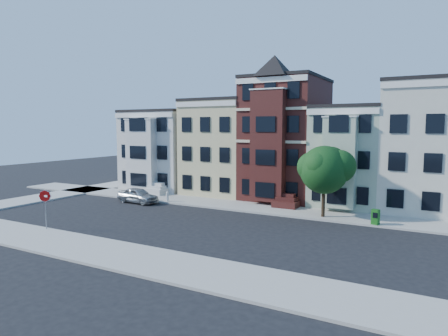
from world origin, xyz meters
The scene contains 14 objects.
ground centered at (0.00, 0.00, 0.00)m, with size 120.00×120.00×0.00m, color black.
far_sidewalk centered at (0.00, 8.00, 0.07)m, with size 60.00×4.00×0.15m, color #9E9B93.
near_sidewalk centered at (0.00, -8.00, 0.07)m, with size 60.00×4.00×0.15m, color #9E9B93.
cross_sidewalk centered at (-22.00, 0.00, 0.07)m, with size 4.00×60.00×0.15m, color #9E9B93.
house_white centered at (-15.00, 14.50, 4.50)m, with size 8.00×9.00×9.00m, color beige.
house_yellow centered at (-7.00, 14.50, 5.00)m, with size 7.00×9.00×10.00m, color #CCBD88.
house_brown centered at (0.00, 14.50, 6.00)m, with size 7.00×9.00×12.00m, color #3C1512.
house_green centered at (6.50, 14.50, 4.50)m, with size 6.00×9.00×9.00m, color #9DAD93.
house_cream centered at (13.50, 14.50, 5.50)m, with size 8.00×9.00×11.00m, color beige.
street_tree centered at (5.90, 7.01, 3.69)m, with size 6.08×6.08×7.07m, color #174E18, non-canonical shape.
parked_car centered at (-11.63, 4.97, 0.74)m, with size 1.75×4.36×1.49m, color #A4A8AC.
newspaper_box centered at (9.99, 6.30, 0.72)m, with size 0.51×0.45×1.13m, color #186119.
fire_hydrant centered at (-9.06, 6.30, 0.54)m, with size 0.27×0.27×0.78m, color silver.
stop_sign centered at (-10.24, -6.30, 1.73)m, with size 0.87×0.12×3.15m, color #A90A09, non-canonical shape.
Camera 1 is at (14.08, -24.50, 7.33)m, focal length 32.00 mm.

